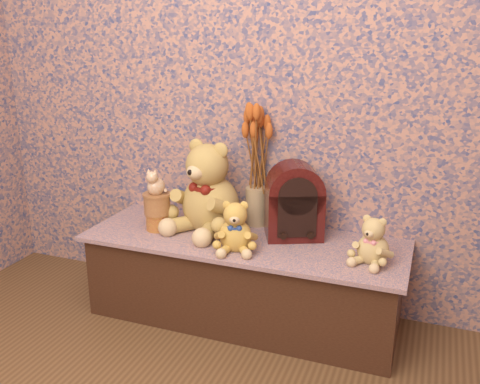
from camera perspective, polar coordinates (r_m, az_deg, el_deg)
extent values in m
cube|color=#394675|center=(2.52, 2.58, 16.24)|extent=(3.00, 0.10, 2.60)
cube|color=#3A4777|center=(2.54, 0.40, -9.33)|extent=(1.49, 0.53, 0.41)
cylinder|color=tan|center=(2.61, 1.84, -1.51)|extent=(0.13, 0.13, 0.19)
cylinder|color=gold|center=(2.58, -8.88, -3.16)|extent=(0.14, 0.14, 0.08)
cylinder|color=tan|center=(2.55, -8.97, -1.26)|extent=(0.16, 0.16, 0.10)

